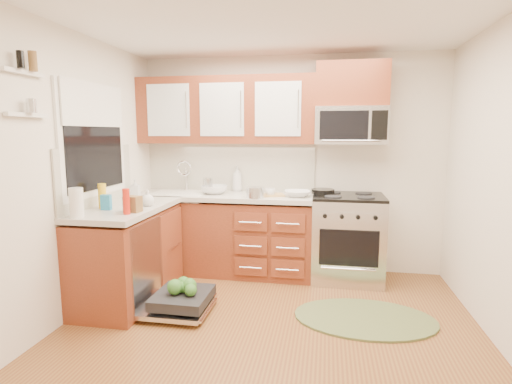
% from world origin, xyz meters
% --- Properties ---
extents(floor, '(3.50, 3.50, 0.00)m').
position_xyz_m(floor, '(0.00, 0.00, 0.00)').
color(floor, brown).
rests_on(floor, ground).
extents(ceiling, '(3.50, 3.50, 0.00)m').
position_xyz_m(ceiling, '(0.00, 0.00, 2.50)').
color(ceiling, white).
rests_on(ceiling, ground).
extents(wall_back, '(3.50, 0.04, 2.50)m').
position_xyz_m(wall_back, '(0.00, 1.75, 1.25)').
color(wall_back, silver).
rests_on(wall_back, ground).
extents(wall_front, '(3.50, 0.04, 2.50)m').
position_xyz_m(wall_front, '(0.00, -1.75, 1.25)').
color(wall_front, silver).
rests_on(wall_front, ground).
extents(wall_left, '(0.04, 3.50, 2.50)m').
position_xyz_m(wall_left, '(-1.75, 0.00, 1.25)').
color(wall_left, silver).
rests_on(wall_left, ground).
extents(base_cabinet_back, '(2.05, 0.60, 0.85)m').
position_xyz_m(base_cabinet_back, '(-0.73, 1.45, 0.42)').
color(base_cabinet_back, '#622C16').
rests_on(base_cabinet_back, ground).
extents(base_cabinet_left, '(0.60, 1.25, 0.85)m').
position_xyz_m(base_cabinet_left, '(-1.45, 0.52, 0.42)').
color(base_cabinet_left, '#622C16').
rests_on(base_cabinet_left, ground).
extents(countertop_back, '(2.07, 0.64, 0.05)m').
position_xyz_m(countertop_back, '(-0.72, 1.44, 0.90)').
color(countertop_back, beige).
rests_on(countertop_back, base_cabinet_back).
extents(countertop_left, '(0.64, 1.27, 0.05)m').
position_xyz_m(countertop_left, '(-1.44, 0.53, 0.90)').
color(countertop_left, beige).
rests_on(countertop_left, base_cabinet_left).
extents(backsplash_back, '(2.05, 0.02, 0.57)m').
position_xyz_m(backsplash_back, '(-0.73, 1.74, 1.21)').
color(backsplash_back, beige).
rests_on(backsplash_back, ground).
extents(backsplash_left, '(0.02, 1.25, 0.57)m').
position_xyz_m(backsplash_left, '(-1.74, 0.52, 1.21)').
color(backsplash_left, beige).
rests_on(backsplash_left, ground).
extents(upper_cabinets, '(2.05, 0.35, 0.75)m').
position_xyz_m(upper_cabinets, '(-0.73, 1.57, 1.88)').
color(upper_cabinets, '#622C16').
rests_on(upper_cabinets, ground).
extents(cabinet_over_mw, '(0.76, 0.35, 0.47)m').
position_xyz_m(cabinet_over_mw, '(0.68, 1.57, 2.13)').
color(cabinet_over_mw, '#622C16').
rests_on(cabinet_over_mw, ground).
extents(range, '(0.76, 0.64, 0.95)m').
position_xyz_m(range, '(0.68, 1.43, 0.47)').
color(range, silver).
rests_on(range, ground).
extents(microwave, '(0.76, 0.38, 0.40)m').
position_xyz_m(microwave, '(0.68, 1.55, 1.70)').
color(microwave, silver).
rests_on(microwave, ground).
extents(sink, '(0.62, 0.50, 0.26)m').
position_xyz_m(sink, '(-1.25, 1.42, 0.80)').
color(sink, white).
rests_on(sink, ground).
extents(dishwasher, '(0.70, 0.60, 0.20)m').
position_xyz_m(dishwasher, '(-0.86, 0.30, 0.10)').
color(dishwasher, silver).
rests_on(dishwasher, ground).
extents(window, '(0.03, 1.05, 1.05)m').
position_xyz_m(window, '(-1.74, 0.50, 1.55)').
color(window, white).
rests_on(window, ground).
extents(window_blind, '(0.02, 0.96, 0.40)m').
position_xyz_m(window_blind, '(-1.71, 0.50, 1.88)').
color(window_blind, white).
rests_on(window_blind, ground).
extents(shelf_upper, '(0.04, 0.40, 0.03)m').
position_xyz_m(shelf_upper, '(-1.72, -0.35, 2.05)').
color(shelf_upper, white).
rests_on(shelf_upper, ground).
extents(shelf_lower, '(0.04, 0.40, 0.03)m').
position_xyz_m(shelf_lower, '(-1.72, -0.35, 1.75)').
color(shelf_lower, white).
rests_on(shelf_lower, ground).
extents(rug, '(1.43, 1.19, 0.02)m').
position_xyz_m(rug, '(0.80, 0.45, 0.01)').
color(rug, olive).
rests_on(rug, ground).
extents(skillet, '(0.30, 0.30, 0.05)m').
position_xyz_m(skillet, '(0.40, 1.51, 0.97)').
color(skillet, black).
rests_on(skillet, range).
extents(stock_pot, '(0.23, 0.23, 0.12)m').
position_xyz_m(stock_pot, '(-0.32, 1.22, 0.98)').
color(stock_pot, silver).
rests_on(stock_pot, countertop_back).
extents(cutting_board, '(0.35, 0.28, 0.02)m').
position_xyz_m(cutting_board, '(-0.18, 1.39, 0.94)').
color(cutting_board, tan).
rests_on(cutting_board, countertop_back).
extents(canister, '(0.13, 0.13, 0.18)m').
position_xyz_m(canister, '(-0.92, 1.47, 1.01)').
color(canister, silver).
rests_on(canister, countertop_back).
extents(paper_towel_roll, '(0.14, 0.14, 0.25)m').
position_xyz_m(paper_towel_roll, '(-1.60, -0.02, 1.05)').
color(paper_towel_roll, white).
rests_on(paper_towel_roll, countertop_left).
extents(mustard_bottle, '(0.08, 0.08, 0.23)m').
position_xyz_m(mustard_bottle, '(-1.61, 0.39, 1.04)').
color(mustard_bottle, yellow).
rests_on(mustard_bottle, countertop_left).
extents(red_bottle, '(0.07, 0.07, 0.22)m').
position_xyz_m(red_bottle, '(-1.25, 0.17, 1.04)').
color(red_bottle, red).
rests_on(red_bottle, countertop_left).
extents(wooden_box, '(0.16, 0.12, 0.14)m').
position_xyz_m(wooden_box, '(-1.25, 0.27, 1.00)').
color(wooden_box, brown).
rests_on(wooden_box, countertop_left).
extents(blue_carton, '(0.09, 0.06, 0.14)m').
position_xyz_m(blue_carton, '(-1.53, 0.32, 1.00)').
color(blue_carton, teal).
rests_on(blue_carton, countertop_left).
extents(bowl_a, '(0.32, 0.32, 0.07)m').
position_xyz_m(bowl_a, '(0.13, 1.38, 0.96)').
color(bowl_a, '#999999').
rests_on(bowl_a, countertop_back).
extents(bowl_b, '(0.38, 0.38, 0.09)m').
position_xyz_m(bowl_b, '(-0.84, 1.43, 0.97)').
color(bowl_b, '#999999').
rests_on(bowl_b, countertop_back).
extents(cup, '(0.13, 0.13, 0.09)m').
position_xyz_m(cup, '(-0.17, 1.37, 0.97)').
color(cup, '#999999').
rests_on(cup, countertop_back).
extents(soap_bottle_a, '(0.15, 0.15, 0.31)m').
position_xyz_m(soap_bottle_a, '(-0.62, 1.68, 1.08)').
color(soap_bottle_a, '#999999').
rests_on(soap_bottle_a, countertop_back).
extents(soap_bottle_b, '(0.10, 0.11, 0.20)m').
position_xyz_m(soap_bottle_b, '(-1.62, 1.05, 1.02)').
color(soap_bottle_b, '#999999').
rests_on(soap_bottle_b, countertop_left).
extents(soap_bottle_c, '(0.15, 0.15, 0.16)m').
position_xyz_m(soap_bottle_c, '(-1.25, 0.57, 1.00)').
color(soap_bottle_c, '#999999').
rests_on(soap_bottle_c, countertop_left).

